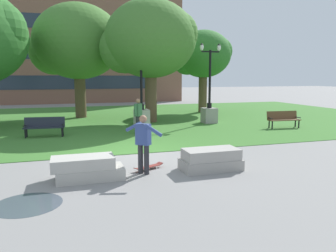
{
  "coord_description": "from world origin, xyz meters",
  "views": [
    {
      "loc": [
        -2.35,
        -11.42,
        2.79
      ],
      "look_at": [
        0.77,
        -1.4,
        1.2
      ],
      "focal_mm": 35.0,
      "sensor_mm": 36.0,
      "label": 1
    }
  ],
  "objects_px": {
    "concrete_block_left": "(211,160)",
    "lamp_post_left": "(209,107)",
    "lamp_post_right": "(142,108)",
    "skateboard": "(149,167)",
    "person_bystander_near_lawn": "(138,114)",
    "park_bench_near_right": "(283,118)",
    "park_bench_near_left": "(44,126)",
    "person_skateboarder": "(143,141)",
    "concrete_block_center": "(87,168)"
  },
  "relations": [
    {
      "from": "park_bench_near_right",
      "to": "concrete_block_left",
      "type": "bearing_deg",
      "value": -138.97
    },
    {
      "from": "person_skateboarder",
      "to": "concrete_block_left",
      "type": "bearing_deg",
      "value": -5.35
    },
    {
      "from": "concrete_block_left",
      "to": "skateboard",
      "type": "distance_m",
      "value": 1.89
    },
    {
      "from": "skateboard",
      "to": "park_bench_near_right",
      "type": "xyz_separation_m",
      "value": [
        8.96,
        5.67,
        0.45
      ]
    },
    {
      "from": "concrete_block_left",
      "to": "person_skateboarder",
      "type": "xyz_separation_m",
      "value": [
        -2.03,
        0.19,
        0.67
      ]
    },
    {
      "from": "person_bystander_near_lawn",
      "to": "concrete_block_left",
      "type": "bearing_deg",
      "value": -83.76
    },
    {
      "from": "concrete_block_left",
      "to": "park_bench_near_right",
      "type": "xyz_separation_m",
      "value": [
        7.17,
        6.24,
        0.23
      ]
    },
    {
      "from": "park_bench_near_left",
      "to": "concrete_block_left",
      "type": "bearing_deg",
      "value": -54.87
    },
    {
      "from": "skateboard",
      "to": "park_bench_near_left",
      "type": "bearing_deg",
      "value": 116.38
    },
    {
      "from": "park_bench_near_right",
      "to": "lamp_post_left",
      "type": "distance_m",
      "value": 4.28
    },
    {
      "from": "concrete_block_center",
      "to": "person_bystander_near_lawn",
      "type": "relative_size",
      "value": 1.12
    },
    {
      "from": "park_bench_near_left",
      "to": "park_bench_near_right",
      "type": "xyz_separation_m",
      "value": [
        12.28,
        -1.01,
        0.0
      ]
    },
    {
      "from": "person_skateboarder",
      "to": "skateboard",
      "type": "xyz_separation_m",
      "value": [
        0.24,
        0.38,
        -0.89
      ]
    },
    {
      "from": "person_skateboarder",
      "to": "lamp_post_left",
      "type": "relative_size",
      "value": 0.36
    },
    {
      "from": "concrete_block_center",
      "to": "person_bystander_near_lawn",
      "type": "distance_m",
      "value": 7.32
    },
    {
      "from": "person_skateboarder",
      "to": "park_bench_near_right",
      "type": "height_order",
      "value": "person_skateboarder"
    },
    {
      "from": "lamp_post_right",
      "to": "person_bystander_near_lawn",
      "type": "xyz_separation_m",
      "value": [
        -0.75,
        -2.56,
        -0.02
      ]
    },
    {
      "from": "person_skateboarder",
      "to": "person_bystander_near_lawn",
      "type": "relative_size",
      "value": 1.0
    },
    {
      "from": "concrete_block_left",
      "to": "lamp_post_left",
      "type": "relative_size",
      "value": 0.38
    },
    {
      "from": "concrete_block_center",
      "to": "concrete_block_left",
      "type": "relative_size",
      "value": 1.07
    },
    {
      "from": "concrete_block_center",
      "to": "concrete_block_left",
      "type": "bearing_deg",
      "value": -2.22
    },
    {
      "from": "person_skateboarder",
      "to": "lamp_post_left",
      "type": "xyz_separation_m",
      "value": [
        6.15,
        9.01,
        0.01
      ]
    },
    {
      "from": "park_bench_near_left",
      "to": "lamp_post_left",
      "type": "relative_size",
      "value": 0.39
    },
    {
      "from": "park_bench_near_left",
      "to": "person_bystander_near_lawn",
      "type": "height_order",
      "value": "person_bystander_near_lawn"
    },
    {
      "from": "concrete_block_left",
      "to": "park_bench_near_left",
      "type": "relative_size",
      "value": 0.98
    },
    {
      "from": "concrete_block_center",
      "to": "lamp_post_right",
      "type": "bearing_deg",
      "value": 68.64
    },
    {
      "from": "park_bench_near_right",
      "to": "lamp_post_right",
      "type": "height_order",
      "value": "lamp_post_right"
    },
    {
      "from": "skateboard",
      "to": "lamp_post_left",
      "type": "xyz_separation_m",
      "value": [
        5.91,
        8.63,
        0.9
      ]
    },
    {
      "from": "concrete_block_center",
      "to": "lamp_post_left",
      "type": "xyz_separation_m",
      "value": [
        7.74,
        9.06,
        0.68
      ]
    },
    {
      "from": "concrete_block_left",
      "to": "lamp_post_left",
      "type": "distance_m",
      "value": 10.1
    },
    {
      "from": "park_bench_near_left",
      "to": "person_bystander_near_lawn",
      "type": "xyz_separation_m",
      "value": [
        4.36,
        -0.41,
        0.44
      ]
    },
    {
      "from": "person_skateboarder",
      "to": "lamp_post_right",
      "type": "bearing_deg",
      "value": 77.57
    },
    {
      "from": "park_bench_near_right",
      "to": "skateboard",
      "type": "bearing_deg",
      "value": -147.68
    },
    {
      "from": "park_bench_near_left",
      "to": "person_bystander_near_lawn",
      "type": "relative_size",
      "value": 1.08
    },
    {
      "from": "concrete_block_center",
      "to": "person_bystander_near_lawn",
      "type": "height_order",
      "value": "person_bystander_near_lawn"
    },
    {
      "from": "person_bystander_near_lawn",
      "to": "skateboard",
      "type": "bearing_deg",
      "value": -99.43
    },
    {
      "from": "concrete_block_left",
      "to": "person_skateboarder",
      "type": "height_order",
      "value": "person_skateboarder"
    },
    {
      "from": "concrete_block_center",
      "to": "park_bench_near_right",
      "type": "height_order",
      "value": "park_bench_near_right"
    },
    {
      "from": "park_bench_near_right",
      "to": "lamp_post_right",
      "type": "bearing_deg",
      "value": 156.19
    },
    {
      "from": "lamp_post_left",
      "to": "person_bystander_near_lawn",
      "type": "distance_m",
      "value": 5.41
    },
    {
      "from": "concrete_block_center",
      "to": "skateboard",
      "type": "bearing_deg",
      "value": 13.23
    },
    {
      "from": "park_bench_near_left",
      "to": "skateboard",
      "type": "bearing_deg",
      "value": -63.62
    },
    {
      "from": "lamp_post_right",
      "to": "lamp_post_left",
      "type": "relative_size",
      "value": 1.02
    },
    {
      "from": "concrete_block_center",
      "to": "skateboard",
      "type": "xyz_separation_m",
      "value": [
        1.83,
        0.43,
        -0.22
      ]
    },
    {
      "from": "concrete_block_left",
      "to": "park_bench_near_left",
      "type": "bearing_deg",
      "value": 125.13
    },
    {
      "from": "concrete_block_left",
      "to": "lamp_post_right",
      "type": "height_order",
      "value": "lamp_post_right"
    },
    {
      "from": "concrete_block_center",
      "to": "person_skateboarder",
      "type": "distance_m",
      "value": 1.73
    },
    {
      "from": "skateboard",
      "to": "lamp_post_left",
      "type": "relative_size",
      "value": 0.21
    },
    {
      "from": "lamp_post_right",
      "to": "person_skateboarder",
      "type": "bearing_deg",
      "value": -102.43
    },
    {
      "from": "skateboard",
      "to": "person_bystander_near_lawn",
      "type": "relative_size",
      "value": 0.59
    }
  ]
}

